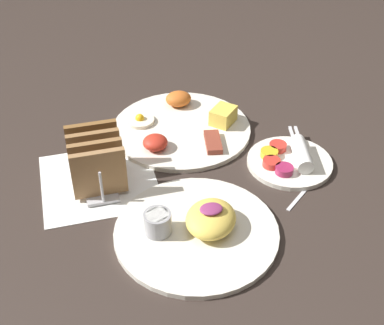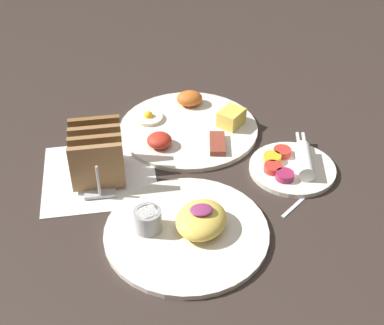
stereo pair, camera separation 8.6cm
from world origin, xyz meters
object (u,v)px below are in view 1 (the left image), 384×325
Objects in this scene: plate_condiments at (290,160)px; plate_breakfast at (182,126)px; toast_rack at (96,161)px; plate_foreground at (197,227)px.

plate_breakfast is at bearing 135.28° from plate_condiments.
plate_condiments is 0.39m from toast_rack.
toast_rack reaches higher than plate_foreground.
plate_condiments is at bearing -44.72° from plate_breakfast.
plate_breakfast is at bearing 33.30° from toast_rack.
plate_foreground is 0.24m from toast_rack.
toast_rack is (-0.20, -0.13, 0.04)m from plate_breakfast.
plate_breakfast is 0.33m from plate_foreground.
toast_rack reaches higher than plate_condiments.
toast_rack is (-0.15, 0.19, 0.04)m from plate_foreground.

